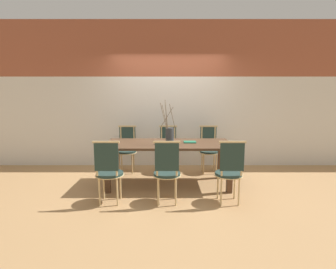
# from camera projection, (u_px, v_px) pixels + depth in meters

# --- Properties ---
(ground_plane) EXTENTS (16.00, 16.00, 0.00)m
(ground_plane) POSITION_uv_depth(u_px,v_px,m) (168.00, 185.00, 4.72)
(ground_plane) COLOR #A87F51
(wall_rear) EXTENTS (12.00, 0.06, 3.20)m
(wall_rear) POSITION_uv_depth(u_px,v_px,m) (168.00, 95.00, 5.83)
(wall_rear) COLOR silver
(wall_rear) RESTS_ON ground_plane
(dining_table) EXTENTS (2.22, 0.99, 0.77)m
(dining_table) POSITION_uv_depth(u_px,v_px,m) (168.00, 149.00, 4.62)
(dining_table) COLOR #4C3321
(dining_table) RESTS_ON ground_plane
(chair_near_leftend) EXTENTS (0.42, 0.42, 0.96)m
(chair_near_leftend) POSITION_uv_depth(u_px,v_px,m) (108.00, 170.00, 3.82)
(chair_near_leftend) COLOR #233833
(chair_near_leftend) RESTS_ON ground_plane
(chair_near_left) EXTENTS (0.42, 0.42, 0.96)m
(chair_near_left) POSITION_uv_depth(u_px,v_px,m) (167.00, 170.00, 3.83)
(chair_near_left) COLOR #233833
(chair_near_left) RESTS_ON ground_plane
(chair_near_center) EXTENTS (0.42, 0.42, 0.96)m
(chair_near_center) POSITION_uv_depth(u_px,v_px,m) (229.00, 170.00, 3.83)
(chair_near_center) COLOR #233833
(chair_near_center) RESTS_ON ground_plane
(chair_far_leftend) EXTENTS (0.42, 0.42, 0.96)m
(chair_far_leftend) POSITION_uv_depth(u_px,v_px,m) (126.00, 148.00, 5.46)
(chair_far_leftend) COLOR #233833
(chair_far_leftend) RESTS_ON ground_plane
(chair_far_left) EXTENTS (0.42, 0.42, 0.96)m
(chair_far_left) POSITION_uv_depth(u_px,v_px,m) (168.00, 148.00, 5.47)
(chair_far_left) COLOR #233833
(chair_far_left) RESTS_ON ground_plane
(chair_far_center) EXTENTS (0.42, 0.42, 0.96)m
(chair_far_center) POSITION_uv_depth(u_px,v_px,m) (208.00, 148.00, 5.47)
(chair_far_center) COLOR #233833
(chair_far_center) RESTS_ON ground_plane
(vase_centerpiece) EXTENTS (0.26, 0.33, 0.75)m
(vase_centerpiece) POSITION_uv_depth(u_px,v_px,m) (169.00, 135.00, 4.51)
(vase_centerpiece) COLOR #33383D
(vase_centerpiece) RESTS_ON dining_table
(book_stack) EXTENTS (0.22, 0.18, 0.02)m
(book_stack) POSITION_uv_depth(u_px,v_px,m) (189.00, 142.00, 4.65)
(book_stack) COLOR #1E6B4C
(book_stack) RESTS_ON dining_table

